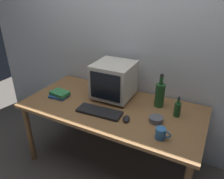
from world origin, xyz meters
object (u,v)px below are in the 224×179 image
at_px(bottle_tall, 160,94).
at_px(cd_spindle, 156,119).
at_px(computer_mouse, 126,119).
at_px(crt_monitor, 114,80).
at_px(mug, 161,133).
at_px(book_stack, 60,94).
at_px(bottle_short, 177,109).
at_px(keyboard, 99,112).

bearing_deg(bottle_tall, cd_spindle, -78.43).
relative_size(computer_mouse, cd_spindle, 0.83).
relative_size(crt_monitor, mug, 3.29).
relative_size(book_stack, cd_spindle, 1.69).
bearing_deg(computer_mouse, bottle_tall, 43.89).
bearing_deg(bottle_short, cd_spindle, -128.58).
xyz_separation_m(book_stack, mug, (1.13, -0.18, 0.02)).
distance_m(bottle_short, book_stack, 1.18).
relative_size(keyboard, cd_spindle, 3.50).
distance_m(crt_monitor, cd_spindle, 0.60).
relative_size(crt_monitor, book_stack, 1.95).
distance_m(book_stack, mug, 1.14).
bearing_deg(crt_monitor, book_stack, -153.49).
bearing_deg(bottle_tall, crt_monitor, -174.87).
bearing_deg(computer_mouse, bottle_short, 15.75).
bearing_deg(crt_monitor, cd_spindle, -23.69).
height_order(keyboard, computer_mouse, computer_mouse).
xyz_separation_m(mug, cd_spindle, (-0.10, 0.20, -0.02)).
bearing_deg(keyboard, crt_monitor, 90.04).
distance_m(bottle_tall, book_stack, 1.02).
xyz_separation_m(keyboard, bottle_short, (0.64, 0.28, 0.06)).
distance_m(keyboard, computer_mouse, 0.27).
distance_m(bottle_short, mug, 0.37).
height_order(crt_monitor, bottle_short, crt_monitor).
xyz_separation_m(computer_mouse, bottle_tall, (0.18, 0.37, 0.11)).
xyz_separation_m(crt_monitor, cd_spindle, (0.52, -0.23, -0.17)).
bearing_deg(bottle_short, keyboard, -156.75).
bearing_deg(mug, bottle_tall, 107.98).
relative_size(mug, cd_spindle, 1.00).
height_order(bottle_short, mug, bottle_short).
bearing_deg(bottle_short, book_stack, -170.54).
height_order(keyboard, bottle_tall, bottle_tall).
height_order(crt_monitor, book_stack, crt_monitor).
xyz_separation_m(keyboard, bottle_tall, (0.45, 0.38, 0.12)).
bearing_deg(mug, book_stack, 171.15).
bearing_deg(keyboard, book_stack, 167.85).
xyz_separation_m(crt_monitor, book_stack, (-0.51, -0.25, -0.16)).
xyz_separation_m(keyboard, mug, (0.60, -0.09, 0.03)).
bearing_deg(mug, bottle_short, 83.80).
bearing_deg(mug, crt_monitor, 145.42).
relative_size(keyboard, bottle_short, 2.14).
bearing_deg(computer_mouse, mug, -37.03).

